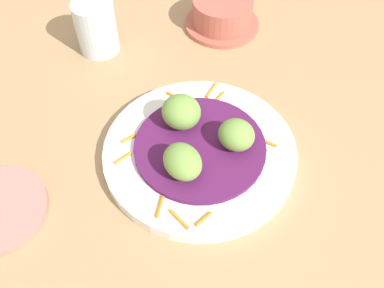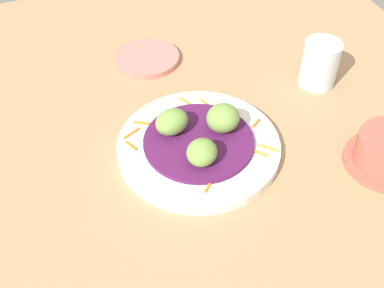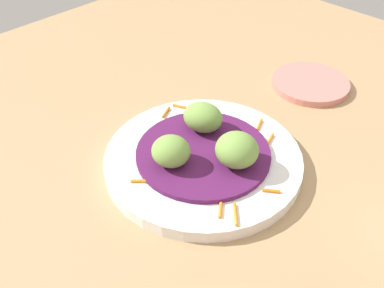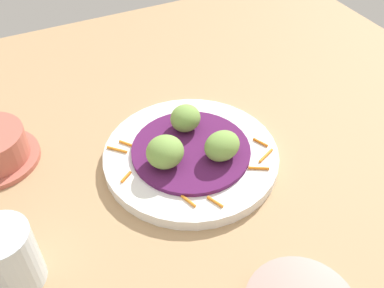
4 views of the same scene
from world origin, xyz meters
TOP-DOWN VIEW (x-y plane):
  - table_surface at (0.00, 0.00)cm, footprint 110.00×110.00cm
  - main_plate at (0.56, -4.51)cm, footprint 25.80×25.80cm
  - cabbage_bed at (0.56, -4.51)cm, footprint 17.48×17.48cm
  - carrot_garnish at (0.73, -2.51)cm, footprint 22.28×21.28cm
  - guac_scoop_left at (-0.70, -9.00)cm, footprint 6.52×6.44cm
  - guac_scoop_center at (5.08, -3.37)cm, footprint 6.95×6.83cm
  - guac_scoop_right at (-2.69, -1.18)cm, footprint 6.51×5.86cm
  - terracotta_bowl at (26.79, -17.26)cm, footprint 12.99×12.99cm
  - water_glass at (27.23, 4.29)cm, footprint 6.61×6.61cm

SIDE VIEW (x-z plane):
  - table_surface at x=0.00cm, z-range 0.00..2.00cm
  - main_plate at x=0.56cm, z-range 2.00..3.75cm
  - carrot_garnish at x=0.73cm, z-range 3.75..4.15cm
  - cabbage_bed at x=0.56cm, z-range 3.75..4.44cm
  - terracotta_bowl at x=26.79cm, z-range 1.82..7.06cm
  - water_glass at x=27.23cm, z-range 2.00..10.54cm
  - guac_scoop_left at x=-0.70cm, z-range 4.44..8.35cm
  - guac_scoop_right at x=-2.69cm, z-range 4.44..8.41cm
  - guac_scoop_center at x=5.08cm, z-range 4.44..8.79cm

